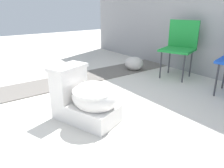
{
  "coord_description": "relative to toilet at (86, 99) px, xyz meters",
  "views": [
    {
      "loc": [
        1.68,
        -0.75,
        1.03
      ],
      "look_at": [
        0.03,
        0.46,
        0.3
      ],
      "focal_mm": 35.0,
      "sensor_mm": 36.0,
      "label": 1
    }
  ],
  "objects": [
    {
      "name": "toilet",
      "position": [
        0.0,
        0.0,
        0.0
      ],
      "size": [
        0.72,
        0.56,
        0.52
      ],
      "rotation": [
        0.0,
        0.0,
        0.35
      ],
      "color": "white",
      "rests_on": "ground"
    },
    {
      "name": "boulder_near",
      "position": [
        -1.02,
        1.5,
        -0.11
      ],
      "size": [
        0.4,
        0.38,
        0.23
      ],
      "primitive_type": "ellipsoid",
      "rotation": [
        0.0,
        0.0,
        0.4
      ],
      "color": "#B7B2AD",
      "rests_on": "ground"
    },
    {
      "name": "gravel_strip",
      "position": [
        -1.15,
        0.34,
        -0.21
      ],
      "size": [
        0.56,
        8.0,
        0.01
      ],
      "primitive_type": "cube",
      "color": "#605B56",
      "rests_on": "ground"
    },
    {
      "name": "folding_chair_left",
      "position": [
        -0.39,
        1.84,
        0.29
      ],
      "size": [
        0.56,
        0.56,
        0.83
      ],
      "rotation": [
        0.0,
        0.0,
        -1.24
      ],
      "color": "#1E8C38",
      "rests_on": "ground"
    },
    {
      "name": "ground_plane",
      "position": [
        -0.04,
        -0.16,
        -0.22
      ],
      "size": [
        14.0,
        14.0,
        0.0
      ],
      "primitive_type": "plane",
      "color": "beige"
    }
  ]
}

